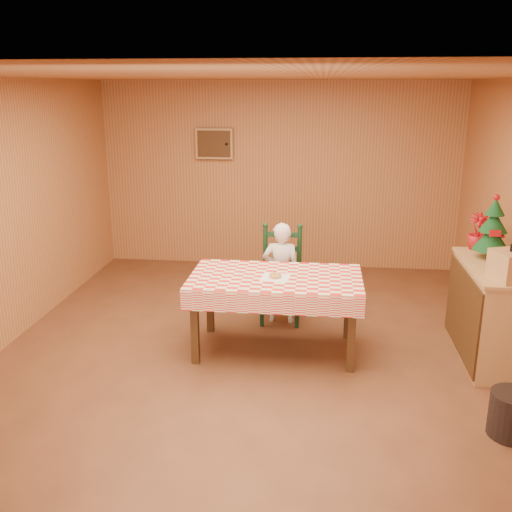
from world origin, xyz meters
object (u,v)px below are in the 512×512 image
Objects in this scene: dining_table at (276,284)px; christmas_tree at (493,229)px; ladder_chair at (281,276)px; shelf_unit at (490,312)px; seated_child at (281,273)px; crate at (512,266)px.

christmas_tree is at bearing 8.67° from dining_table.
shelf_unit is at bearing -19.70° from ladder_chair.
christmas_tree is (0.01, 0.25, 0.74)m from shelf_unit.
ladder_chair is (0.00, 0.79, -0.18)m from dining_table.
seated_child is (-0.00, -0.06, 0.06)m from ladder_chair.
ladder_chair is 2.39m from crate.
dining_table is 1.34× the size of shelf_unit.
seated_child is at bearing 152.31° from crate.
dining_table is at bearing -178.28° from shelf_unit.
ladder_chair reaches higher than dining_table.
crate is (2.04, -1.07, 0.49)m from seated_child.
seated_child is 0.91× the size of shelf_unit.
seated_child is at bearing 168.36° from christmas_tree.
dining_table is at bearing -90.00° from ladder_chair.
shelf_unit is at bearing 1.72° from dining_table.
shelf_unit is 0.71m from crate.
dining_table is 2.13m from christmas_tree.
dining_table is 2.67× the size of christmas_tree.
ladder_chair is at bearing 151.06° from crate.
christmas_tree is (2.04, -0.42, 0.65)m from seated_child.
crate is at bearing -88.77° from shelf_unit.
ladder_chair is 0.08m from seated_child.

